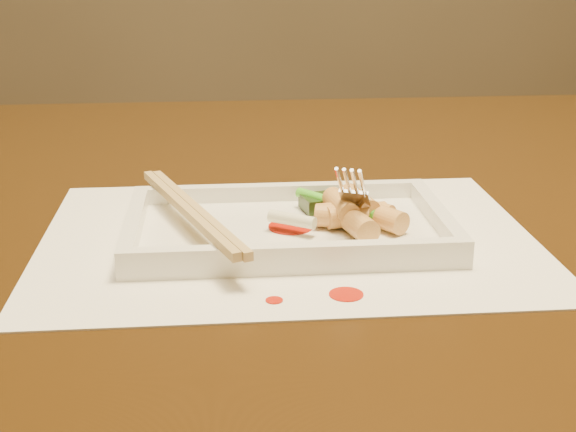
{
  "coord_description": "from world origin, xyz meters",
  "views": [
    {
      "loc": [
        -0.13,
        -0.74,
        0.99
      ],
      "look_at": [
        -0.08,
        -0.13,
        0.77
      ],
      "focal_mm": 50.0,
      "sensor_mm": 36.0,
      "label": 1
    }
  ],
  "objects": [
    {
      "name": "scallion_green",
      "position": [
        -0.03,
        -0.11,
        0.77
      ],
      "size": [
        0.06,
        0.07,
        0.01
      ],
      "primitive_type": "cylinder",
      "rotation": [
        1.57,
        0.0,
        0.71
      ],
      "color": "green",
      "rests_on": "plate_base"
    },
    {
      "name": "rice_cake_1",
      "position": [
        -0.03,
        -0.13,
        0.77
      ],
      "size": [
        0.05,
        0.03,
        0.02
      ],
      "primitive_type": "cylinder",
      "rotation": [
        1.57,
        0.0,
        1.29
      ],
      "color": "#E2B969",
      "rests_on": "plate_base"
    },
    {
      "name": "plate_rim_left",
      "position": [
        -0.2,
        -0.13,
        0.77
      ],
      "size": [
        0.01,
        0.14,
        0.01
      ],
      "primitive_type": "cube",
      "color": "white",
      "rests_on": "plate_base"
    },
    {
      "name": "rice_cake_7",
      "position": [
        -0.02,
        -0.15,
        0.77
      ],
      "size": [
        0.03,
        0.05,
        0.02
      ],
      "primitive_type": "cylinder",
      "rotation": [
        1.57,
        0.0,
        0.26
      ],
      "color": "#E2B969",
      "rests_on": "plate_base"
    },
    {
      "name": "plate_rim_right",
      "position": [
        0.05,
        -0.13,
        0.77
      ],
      "size": [
        0.01,
        0.14,
        0.01
      ],
      "primitive_type": "cube",
      "color": "white",
      "rests_on": "plate_base"
    },
    {
      "name": "plate_rim_far",
      "position": [
        -0.08,
        -0.05,
        0.77
      ],
      "size": [
        0.26,
        0.01,
        0.01
      ],
      "primitive_type": "cube",
      "color": "white",
      "rests_on": "plate_base"
    },
    {
      "name": "rice_cake_5",
      "position": [
        -0.03,
        -0.12,
        0.78
      ],
      "size": [
        0.03,
        0.05,
        0.02
      ],
      "primitive_type": "cylinder",
      "rotation": [
        1.57,
        0.0,
        0.16
      ],
      "color": "#E2B969",
      "rests_on": "plate_base"
    },
    {
      "name": "rice_cake_3",
      "position": [
        -0.02,
        -0.13,
        0.77
      ],
      "size": [
        0.05,
        0.03,
        0.02
      ],
      "primitive_type": "cylinder",
      "rotation": [
        1.57,
        0.0,
        1.78
      ],
      "color": "#E2B969",
      "rests_on": "plate_base"
    },
    {
      "name": "chopstick_a",
      "position": [
        -0.16,
        -0.13,
        0.78
      ],
      "size": [
        0.08,
        0.21,
        0.01
      ],
      "primitive_type": "cube",
      "rotation": [
        0.0,
        0.0,
        0.35
      ],
      "color": "tan",
      "rests_on": "plate_rim_near"
    },
    {
      "name": "placemat",
      "position": [
        -0.08,
        -0.13,
        0.75
      ],
      "size": [
        0.4,
        0.3,
        0.0
      ],
      "primitive_type": "cube",
      "color": "white",
      "rests_on": "table"
    },
    {
      "name": "sauce_splatter_b",
      "position": [
        -0.1,
        -0.25,
        0.75
      ],
      "size": [
        0.01,
        0.01,
        0.0
      ],
      "primitive_type": "cylinder",
      "color": "#BE1605",
      "rests_on": "placemat"
    },
    {
      "name": "rice_cake_6",
      "position": [
        -0.03,
        -0.12,
        0.77
      ],
      "size": [
        0.04,
        0.02,
        0.02
      ],
      "primitive_type": "cylinder",
      "rotation": [
        1.57,
        0.0,
        1.69
      ],
      "color": "#E2B969",
      "rests_on": "plate_base"
    },
    {
      "name": "sauce_blob_0",
      "position": [
        -0.07,
        -0.13,
        0.76
      ],
      "size": [
        0.04,
        0.04,
        0.0
      ],
      "primitive_type": "cylinder",
      "color": "#BE1605",
      "rests_on": "plate_base"
    },
    {
      "name": "rice_cake_0",
      "position": [
        -0.0,
        -0.13,
        0.77
      ],
      "size": [
        0.04,
        0.05,
        0.02
      ],
      "primitive_type": "cylinder",
      "rotation": [
        1.57,
        0.0,
        0.61
      ],
      "color": "#E2B969",
      "rests_on": "plate_base"
    },
    {
      "name": "plate_rim_near",
      "position": [
        -0.08,
        -0.2,
        0.77
      ],
      "size": [
        0.26,
        0.01,
        0.01
      ],
      "primitive_type": "cube",
      "color": "white",
      "rests_on": "plate_base"
    },
    {
      "name": "plate_base",
      "position": [
        -0.08,
        -0.13,
        0.76
      ],
      "size": [
        0.26,
        0.16,
        0.01
      ],
      "primitive_type": "cube",
      "color": "white",
      "rests_on": "placemat"
    },
    {
      "name": "scallion_white",
      "position": [
        -0.07,
        -0.14,
        0.77
      ],
      "size": [
        0.04,
        0.03,
        0.01
      ],
      "primitive_type": "cylinder",
      "rotation": [
        1.57,
        0.0,
        1.0
      ],
      "color": "#EAEACC",
      "rests_on": "plate_base"
    },
    {
      "name": "chopstick_b",
      "position": [
        -0.15,
        -0.13,
        0.78
      ],
      "size": [
        0.08,
        0.21,
        0.01
      ],
      "primitive_type": "cube",
      "rotation": [
        0.0,
        0.0,
        0.35
      ],
      "color": "tan",
      "rests_on": "plate_rim_near"
    },
    {
      "name": "table",
      "position": [
        0.0,
        0.0,
        0.65
      ],
      "size": [
        1.4,
        0.9,
        0.75
      ],
      "color": "black",
      "rests_on": "ground"
    },
    {
      "name": "sauce_splatter_a",
      "position": [
        -0.05,
        -0.24,
        0.75
      ],
      "size": [
        0.02,
        0.02,
        0.0
      ],
      "primitive_type": "cylinder",
      "color": "#BE1605",
      "rests_on": "placemat"
    },
    {
      "name": "rice_cake_2",
      "position": [
        -0.02,
        -0.12,
        0.78
      ],
      "size": [
        0.03,
        0.05,
        0.02
      ],
      "primitive_type": "cylinder",
      "rotation": [
        1.57,
        0.0,
        0.21
      ],
      "color": "#E2B969",
      "rests_on": "plate_base"
    },
    {
      "name": "fork",
      "position": [
        -0.01,
        -0.11,
        0.83
      ],
      "size": [
        0.09,
        0.1,
        0.14
      ],
      "primitive_type": null,
      "color": "silver",
      "rests_on": "plate_base"
    },
    {
      "name": "rice_cake_4",
      "position": [
        -0.01,
        -0.12,
        0.77
      ],
      "size": [
        0.05,
        0.05,
        0.02
      ],
      "primitive_type": "cylinder",
      "rotation": [
        1.57,
        0.0,
        0.79
      ],
      "color": "#E2B969",
      "rests_on": "plate_base"
    },
    {
      "name": "veg_piece",
      "position": [
        -0.04,
        -0.09,
        0.77
      ],
      "size": [
        0.04,
        0.04,
        0.01
      ],
      "primitive_type": "cube",
      "rotation": [
        0.0,
        0.0,
        0.24
      ],
      "color": "black",
      "rests_on": "plate_base"
    }
  ]
}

